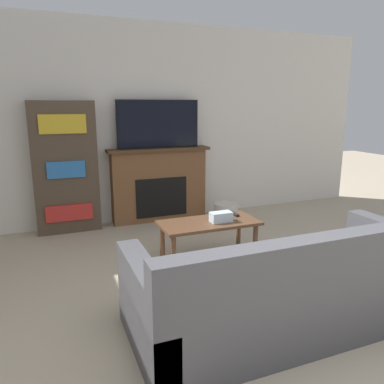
# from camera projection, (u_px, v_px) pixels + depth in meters

# --- Properties ---
(wall_back) EXTENTS (6.89, 0.06, 2.70)m
(wall_back) POSITION_uv_depth(u_px,v_px,m) (152.00, 124.00, 5.22)
(wall_back) COLOR silver
(wall_back) RESTS_ON ground_plane
(fireplace) EXTENTS (1.43, 0.28, 1.04)m
(fireplace) POSITION_uv_depth(u_px,v_px,m) (159.00, 184.00, 5.29)
(fireplace) COLOR brown
(fireplace) RESTS_ON ground_plane
(tv) EXTENTS (1.15, 0.03, 0.65)m
(tv) POSITION_uv_depth(u_px,v_px,m) (158.00, 124.00, 5.08)
(tv) COLOR black
(tv) RESTS_ON fireplace
(couch) EXTENTS (2.36, 0.97, 0.82)m
(couch) POSITION_uv_depth(u_px,v_px,m) (290.00, 290.00, 2.78)
(couch) COLOR #4C4C51
(couch) RESTS_ON ground_plane
(coffee_table) EXTENTS (1.02, 0.48, 0.45)m
(coffee_table) POSITION_uv_depth(u_px,v_px,m) (209.00, 228.00, 3.84)
(coffee_table) COLOR brown
(coffee_table) RESTS_ON ground_plane
(tissue_box) EXTENTS (0.22, 0.12, 0.10)m
(tissue_box) POSITION_uv_depth(u_px,v_px,m) (221.00, 217.00, 3.81)
(tissue_box) COLOR silver
(tissue_box) RESTS_ON coffee_table
(remote_control) EXTENTS (0.04, 0.15, 0.02)m
(remote_control) POSITION_uv_depth(u_px,v_px,m) (234.00, 214.00, 4.04)
(remote_control) COLOR black
(remote_control) RESTS_ON coffee_table
(bookshelf) EXTENTS (0.79, 0.29, 1.67)m
(bookshelf) POSITION_uv_depth(u_px,v_px,m) (65.00, 168.00, 4.75)
(bookshelf) COLOR #4C3D2D
(bookshelf) RESTS_ON ground_plane
(storage_basket) EXTENTS (0.34, 0.34, 0.23)m
(storage_basket) POSITION_uv_depth(u_px,v_px,m) (226.00, 211.00, 5.40)
(storage_basket) COLOR silver
(storage_basket) RESTS_ON ground_plane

